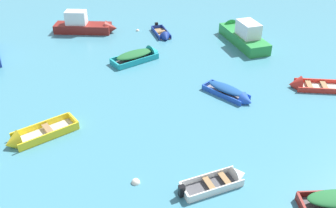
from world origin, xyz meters
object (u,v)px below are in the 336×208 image
at_px(motor_launch_maroon_center, 86,25).
at_px(rowboat_white_cluster_outer, 225,180).
at_px(mooring_buoy_far_field, 136,183).
at_px(rowboat_red_midfield_left, 305,85).
at_px(mooring_buoy_outer_edge, 138,31).
at_px(rowboat_deep_blue_foreground_center, 163,35).
at_px(motor_launch_green_outer_right, 241,34).
at_px(rowboat_yellow_outer_left, 28,138).
at_px(rowboat_turquoise_near_camera, 142,55).
at_px(rowboat_blue_far_right, 233,94).

relative_size(motor_launch_maroon_center, rowboat_white_cluster_outer, 1.72).
xyz_separation_m(motor_launch_maroon_center, mooring_buoy_far_field, (8.87, -20.06, -0.68)).
bearing_deg(rowboat_red_midfield_left, mooring_buoy_outer_edge, 145.86).
xyz_separation_m(rowboat_deep_blue_foreground_center, motor_launch_green_outer_right, (7.35, -0.16, 0.56)).
relative_size(motor_launch_maroon_center, rowboat_yellow_outer_left, 1.56).
relative_size(motor_launch_maroon_center, rowboat_deep_blue_foreground_center, 1.71).
height_order(rowboat_deep_blue_foreground_center, rowboat_white_cluster_outer, rowboat_white_cluster_outer).
distance_m(rowboat_yellow_outer_left, mooring_buoy_outer_edge, 18.59).
xyz_separation_m(motor_launch_green_outer_right, rowboat_yellow_outer_left, (-13.20, -16.82, -0.51)).
distance_m(rowboat_yellow_outer_left, rowboat_turquoise_near_camera, 12.86).
bearing_deg(rowboat_turquoise_near_camera, motor_launch_green_outer_right, 29.55).
relative_size(rowboat_yellow_outer_left, rowboat_blue_far_right, 1.05).
xyz_separation_m(rowboat_yellow_outer_left, mooring_buoy_far_field, (6.99, -2.63, -0.23)).
relative_size(motor_launch_maroon_center, motor_launch_green_outer_right, 0.85).
distance_m(rowboat_blue_far_right, mooring_buoy_outer_edge, 14.96).
bearing_deg(mooring_buoy_outer_edge, rowboat_blue_far_right, -52.45).
height_order(rowboat_white_cluster_outer, rowboat_turquoise_near_camera, rowboat_turquoise_near_camera).
bearing_deg(motor_launch_green_outer_right, motor_launch_maroon_center, 177.67).
bearing_deg(motor_launch_maroon_center, rowboat_turquoise_near_camera, -39.71).
bearing_deg(rowboat_blue_far_right, rowboat_turquoise_near_camera, 143.75).
bearing_deg(motor_launch_maroon_center, rowboat_yellow_outer_left, -83.82).
relative_size(rowboat_white_cluster_outer, mooring_buoy_outer_edge, 10.05).
bearing_deg(motor_launch_green_outer_right, mooring_buoy_outer_edge, 171.48).
bearing_deg(rowboat_blue_far_right, mooring_buoy_far_field, -119.71).
relative_size(rowboat_yellow_outer_left, rowboat_red_midfield_left, 0.93).
xyz_separation_m(motor_launch_maroon_center, rowboat_deep_blue_foreground_center, (7.74, -0.45, -0.50)).
height_order(motor_launch_green_outer_right, mooring_buoy_outer_edge, motor_launch_green_outer_right).
bearing_deg(rowboat_deep_blue_foreground_center, motor_launch_green_outer_right, -1.25).
distance_m(motor_launch_green_outer_right, mooring_buoy_outer_edge, 10.28).
bearing_deg(mooring_buoy_far_field, rowboat_deep_blue_foreground_center, 93.32).
xyz_separation_m(rowboat_deep_blue_foreground_center, rowboat_red_midfield_left, (11.66, -8.43, 0.00)).
relative_size(rowboat_deep_blue_foreground_center, motor_launch_green_outer_right, 0.50).
xyz_separation_m(mooring_buoy_far_field, mooring_buoy_outer_edge, (-3.92, 20.96, 0.00)).
bearing_deg(mooring_buoy_far_field, motor_launch_maroon_center, 113.86).
bearing_deg(rowboat_yellow_outer_left, rowboat_white_cluster_outer, -10.27).
relative_size(rowboat_blue_far_right, mooring_buoy_far_field, 8.35).
xyz_separation_m(motor_launch_maroon_center, rowboat_red_midfield_left, (19.39, -8.89, -0.49)).
bearing_deg(rowboat_yellow_outer_left, mooring_buoy_far_field, -20.60).
bearing_deg(rowboat_deep_blue_foreground_center, mooring_buoy_outer_edge, 154.01).
height_order(rowboat_deep_blue_foreground_center, motor_launch_green_outer_right, motor_launch_green_outer_right).
height_order(rowboat_deep_blue_foreground_center, rowboat_yellow_outer_left, rowboat_yellow_outer_left).
height_order(motor_launch_maroon_center, rowboat_white_cluster_outer, motor_launch_maroon_center).
height_order(rowboat_turquoise_near_camera, mooring_buoy_far_field, rowboat_turquoise_near_camera).
bearing_deg(rowboat_white_cluster_outer, rowboat_blue_far_right, 85.76).
bearing_deg(rowboat_deep_blue_foreground_center, rowboat_red_midfield_left, -35.89).
bearing_deg(mooring_buoy_outer_edge, rowboat_yellow_outer_left, -99.49).
bearing_deg(rowboat_white_cluster_outer, mooring_buoy_far_field, -173.32).
bearing_deg(rowboat_blue_far_right, rowboat_red_midfield_left, 21.19).
distance_m(motor_launch_maroon_center, rowboat_blue_far_right, 17.83).
height_order(motor_launch_maroon_center, mooring_buoy_far_field, motor_launch_maroon_center).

